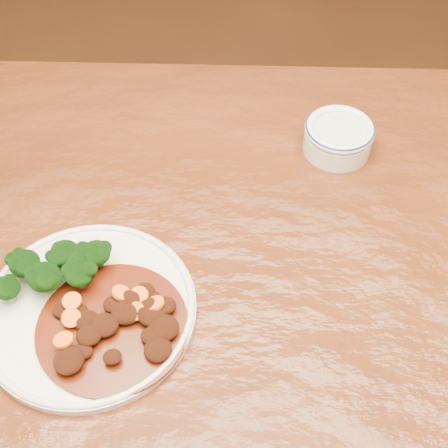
{
  "coord_description": "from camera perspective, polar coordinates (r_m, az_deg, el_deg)",
  "views": [
    {
      "loc": [
        -0.04,
        -0.48,
        1.44
      ],
      "look_at": [
        -0.03,
        0.06,
        0.77
      ],
      "focal_mm": 50.0,
      "sensor_mm": 36.0,
      "label": 1
    }
  ],
  "objects": [
    {
      "name": "dinner_plate",
      "position": [
        0.81,
        -12.24,
        -7.63
      ],
      "size": [
        0.27,
        0.27,
        0.02
      ],
      "rotation": [
        0.0,
        0.0,
        -0.07
      ],
      "color": "silver",
      "rests_on": "dining_table"
    },
    {
      "name": "dining_table",
      "position": [
        0.91,
        2.12,
        -7.11
      ],
      "size": [
        1.54,
        0.97,
        0.75
      ],
      "rotation": [
        0.0,
        0.0,
        -0.05
      ],
      "color": "#53240E",
      "rests_on": "ground"
    },
    {
      "name": "mince_stew",
      "position": [
        0.78,
        -9.56,
        -9.08
      ],
      "size": [
        0.19,
        0.19,
        0.03
      ],
      "color": "#4F1708",
      "rests_on": "dinner_plate"
    },
    {
      "name": "dip_bowl",
      "position": [
        0.99,
        10.42,
        7.9
      ],
      "size": [
        0.11,
        0.11,
        0.05
      ],
      "rotation": [
        0.0,
        0.0,
        0.18
      ],
      "color": "silver",
      "rests_on": "dining_table"
    },
    {
      "name": "broccoli_florets",
      "position": [
        0.82,
        -15.27,
        -3.85
      ],
      "size": [
        0.14,
        0.09,
        0.05
      ],
      "color": "#6A8D49",
      "rests_on": "dinner_plate"
    }
  ]
}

